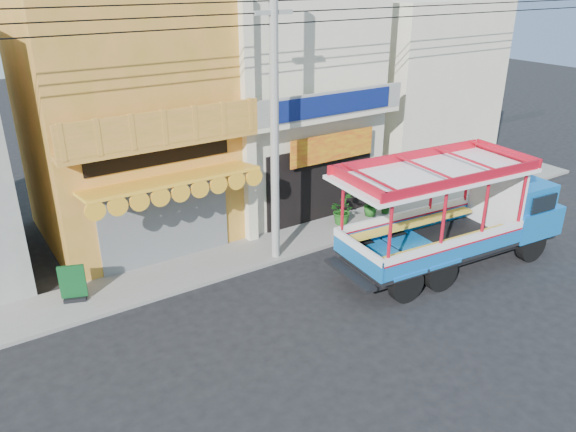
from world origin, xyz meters
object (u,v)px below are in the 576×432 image
object	(u,v)px
songthaew_truck	(466,212)
potted_plant_b	(384,202)
potted_plant_a	(341,210)
potted_plant_c	(371,204)
utility_pole	(279,105)
green_sign	(73,286)

from	to	relation	value
songthaew_truck	potted_plant_b	distance (m)	4.31
potted_plant_a	potted_plant_c	world-z (taller)	potted_plant_a
potted_plant_b	songthaew_truck	bearing A→B (deg)	109.94
utility_pole	green_sign	bearing A→B (deg)	172.48
utility_pole	green_sign	size ratio (longest dim) A/B	25.61
potted_plant_b	utility_pole	bearing A→B (deg)	34.20
songthaew_truck	potted_plant_b	xyz separation A→B (m)	(0.47, 4.12, -1.17)
green_sign	songthaew_truck	bearing A→B (deg)	-21.05
songthaew_truck	green_sign	world-z (taller)	songthaew_truck
songthaew_truck	potted_plant_c	distance (m)	4.39
potted_plant_b	green_sign	bearing A→B (deg)	25.81
utility_pole	songthaew_truck	world-z (taller)	utility_pole
songthaew_truck	utility_pole	bearing A→B (deg)	144.19
songthaew_truck	potted_plant_a	world-z (taller)	songthaew_truck
green_sign	potted_plant_a	xyz separation A→B (m)	(9.53, 0.05, 0.07)
potted_plant_b	potted_plant_c	bearing A→B (deg)	15.35
green_sign	potted_plant_a	size ratio (longest dim) A/B	1.04
potted_plant_b	potted_plant_a	bearing A→B (deg)	21.41
green_sign	potted_plant_b	size ratio (longest dim) A/B	1.23
utility_pole	songthaew_truck	xyz separation A→B (m)	(4.73, -3.41, -3.30)
utility_pole	potted_plant_b	world-z (taller)	utility_pole
utility_pole	potted_plant_a	bearing A→B (deg)	15.32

